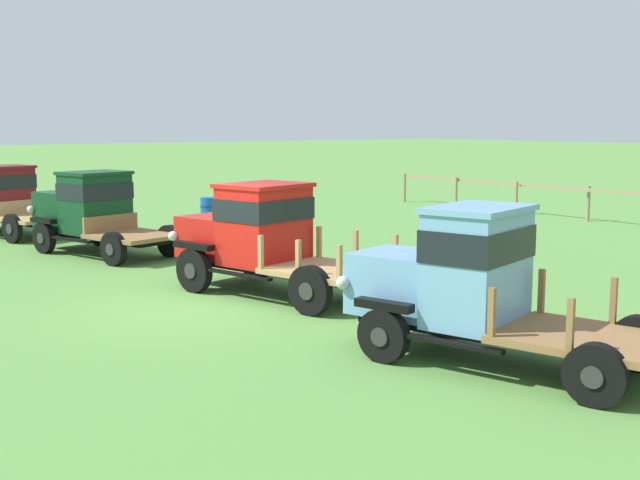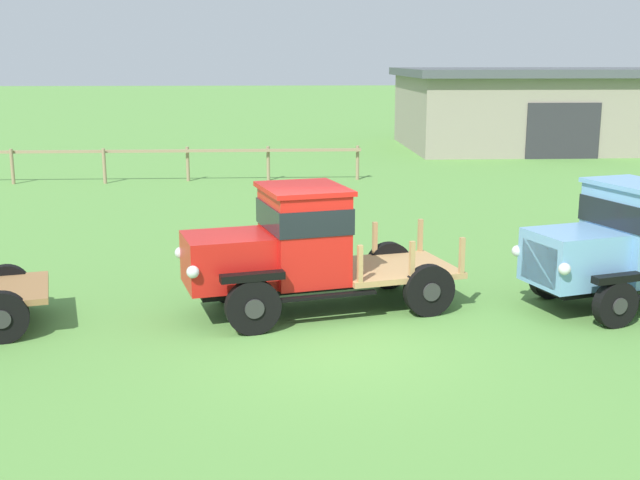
# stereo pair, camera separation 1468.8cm
# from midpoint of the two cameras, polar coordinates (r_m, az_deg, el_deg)

# --- Properties ---
(ground_plane) EXTENTS (240.00, 240.00, 0.00)m
(ground_plane) POSITION_cam_midpoint_polar(r_m,az_deg,el_deg) (11.56, -35.03, -8.73)
(ground_plane) COLOR #5B9342
(farm_shed) EXTENTS (17.60, 9.74, 3.79)m
(farm_shed) POSITION_cam_midpoint_polar(r_m,az_deg,el_deg) (36.95, 9.49, 9.71)
(farm_shed) COLOR gray
(farm_shed) RESTS_ON ground
(paddock_fence) EXTENTS (15.09, 0.63, 1.22)m
(paddock_fence) POSITION_cam_midpoint_polar(r_m,az_deg,el_deg) (28.26, -27.17, 5.46)
(paddock_fence) COLOR #997F60
(paddock_fence) RESTS_ON ground
(vintage_truck_midrow_center) EXTENTS (4.97, 2.88, 2.17)m
(vintage_truck_midrow_center) POSITION_cam_midpoint_polar(r_m,az_deg,el_deg) (12.79, -34.08, -1.34)
(vintage_truck_midrow_center) COLOR black
(vintage_truck_midrow_center) RESTS_ON ground
(vintage_truck_far_side) EXTENTS (4.96, 2.98, 2.20)m
(vintage_truck_far_side) POSITION_cam_midpoint_polar(r_m,az_deg,el_deg) (11.01, -7.76, -1.41)
(vintage_truck_far_side) COLOR black
(vintage_truck_far_side) RESTS_ON ground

